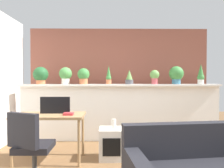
{
  "coord_description": "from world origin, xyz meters",
  "views": [
    {
      "loc": [
        -0.24,
        -2.71,
        1.32
      ],
      "look_at": [
        -0.19,
        1.27,
        1.22
      ],
      "focal_mm": 35.5,
      "sensor_mm": 36.0,
      "label": 1
    }
  ],
  "objects_px": {
    "potted_plant_4": "(129,78)",
    "potted_plant_6": "(176,74)",
    "potted_plant_2": "(83,75)",
    "potted_plant_3": "(109,76)",
    "desk": "(50,120)",
    "book_on_desk": "(69,114)",
    "side_cube_shelf": "(111,144)",
    "vase_on_shelf": "(114,124)",
    "potted_plant_7": "(201,75)",
    "tv_monitor": "(55,105)",
    "potted_plant_0": "(41,75)",
    "potted_plant_5": "(155,76)",
    "potted_plant_1": "(66,75)",
    "office_chair": "(31,153)"
  },
  "relations": [
    {
      "from": "potted_plant_5",
      "to": "side_cube_shelf",
      "type": "xyz_separation_m",
      "value": [
        -0.93,
        -1.07,
        -1.12
      ]
    },
    {
      "from": "potted_plant_0",
      "to": "potted_plant_7",
      "type": "distance_m",
      "value": 3.38
    },
    {
      "from": "potted_plant_0",
      "to": "potted_plant_5",
      "type": "distance_m",
      "value": 2.41
    },
    {
      "from": "potted_plant_0",
      "to": "book_on_desk",
      "type": "xyz_separation_m",
      "value": [
        0.8,
        -1.22,
        -0.63
      ]
    },
    {
      "from": "desk",
      "to": "book_on_desk",
      "type": "distance_m",
      "value": 0.34
    },
    {
      "from": "potted_plant_4",
      "to": "desk",
      "type": "bearing_deg",
      "value": -140.05
    },
    {
      "from": "tv_monitor",
      "to": "office_chair",
      "type": "relative_size",
      "value": 0.53
    },
    {
      "from": "potted_plant_3",
      "to": "potted_plant_6",
      "type": "bearing_deg",
      "value": 0.53
    },
    {
      "from": "potted_plant_2",
      "to": "potted_plant_3",
      "type": "bearing_deg",
      "value": 1.02
    },
    {
      "from": "potted_plant_0",
      "to": "potted_plant_5",
      "type": "height_order",
      "value": "potted_plant_0"
    },
    {
      "from": "potted_plant_2",
      "to": "potted_plant_4",
      "type": "height_order",
      "value": "potted_plant_2"
    },
    {
      "from": "potted_plant_5",
      "to": "book_on_desk",
      "type": "distance_m",
      "value": 2.11
    },
    {
      "from": "potted_plant_5",
      "to": "office_chair",
      "type": "distance_m",
      "value": 2.91
    },
    {
      "from": "potted_plant_0",
      "to": "potted_plant_7",
      "type": "xyz_separation_m",
      "value": [
        3.38,
        -0.01,
        0.0
      ]
    },
    {
      "from": "potted_plant_7",
      "to": "office_chair",
      "type": "distance_m",
      "value": 3.62
    },
    {
      "from": "potted_plant_3",
      "to": "potted_plant_6",
      "type": "distance_m",
      "value": 1.44
    },
    {
      "from": "potted_plant_1",
      "to": "potted_plant_3",
      "type": "xyz_separation_m",
      "value": [
        0.91,
        0.0,
        -0.03
      ]
    },
    {
      "from": "tv_monitor",
      "to": "book_on_desk",
      "type": "height_order",
      "value": "tv_monitor"
    },
    {
      "from": "desk",
      "to": "tv_monitor",
      "type": "xyz_separation_m",
      "value": [
        0.07,
        0.08,
        0.22
      ]
    },
    {
      "from": "desk",
      "to": "book_on_desk",
      "type": "height_order",
      "value": "book_on_desk"
    },
    {
      "from": "potted_plant_3",
      "to": "book_on_desk",
      "type": "bearing_deg",
      "value": -116.95
    },
    {
      "from": "potted_plant_1",
      "to": "tv_monitor",
      "type": "bearing_deg",
      "value": -88.0
    },
    {
      "from": "potted_plant_6",
      "to": "vase_on_shelf",
      "type": "bearing_deg",
      "value": -141.7
    },
    {
      "from": "potted_plant_0",
      "to": "potted_plant_2",
      "type": "height_order",
      "value": "potted_plant_0"
    },
    {
      "from": "potted_plant_4",
      "to": "potted_plant_7",
      "type": "distance_m",
      "value": 1.51
    },
    {
      "from": "potted_plant_6",
      "to": "potted_plant_7",
      "type": "height_order",
      "value": "potted_plant_7"
    },
    {
      "from": "potted_plant_6",
      "to": "potted_plant_3",
      "type": "bearing_deg",
      "value": -179.47
    },
    {
      "from": "potted_plant_5",
      "to": "desk",
      "type": "relative_size",
      "value": 0.27
    },
    {
      "from": "potted_plant_0",
      "to": "vase_on_shelf",
      "type": "relative_size",
      "value": 2.4
    },
    {
      "from": "potted_plant_4",
      "to": "office_chair",
      "type": "distance_m",
      "value": 2.57
    },
    {
      "from": "potted_plant_1",
      "to": "potted_plant_4",
      "type": "xyz_separation_m",
      "value": [
        1.35,
        0.0,
        -0.06
      ]
    },
    {
      "from": "book_on_desk",
      "to": "potted_plant_0",
      "type": "bearing_deg",
      "value": 123.45
    },
    {
      "from": "potted_plant_3",
      "to": "potted_plant_5",
      "type": "bearing_deg",
      "value": -0.08
    },
    {
      "from": "potted_plant_4",
      "to": "potted_plant_6",
      "type": "height_order",
      "value": "potted_plant_6"
    },
    {
      "from": "potted_plant_4",
      "to": "potted_plant_5",
      "type": "relative_size",
      "value": 1.0
    },
    {
      "from": "potted_plant_0",
      "to": "book_on_desk",
      "type": "distance_m",
      "value": 1.59
    },
    {
      "from": "potted_plant_3",
      "to": "side_cube_shelf",
      "type": "distance_m",
      "value": 1.56
    },
    {
      "from": "vase_on_shelf",
      "to": "book_on_desk",
      "type": "relative_size",
      "value": 1.01
    },
    {
      "from": "potted_plant_3",
      "to": "potted_plant_2",
      "type": "bearing_deg",
      "value": -178.98
    },
    {
      "from": "potted_plant_6",
      "to": "potted_plant_7",
      "type": "xyz_separation_m",
      "value": [
        0.51,
        -0.04,
        -0.01
      ]
    },
    {
      "from": "potted_plant_3",
      "to": "potted_plant_6",
      "type": "relative_size",
      "value": 1.03
    },
    {
      "from": "potted_plant_1",
      "to": "desk",
      "type": "bearing_deg",
      "value": -91.55
    },
    {
      "from": "potted_plant_7",
      "to": "office_chair",
      "type": "xyz_separation_m",
      "value": [
        -2.92,
        -1.89,
        -1.01
      ]
    },
    {
      "from": "side_cube_shelf",
      "to": "vase_on_shelf",
      "type": "bearing_deg",
      "value": 24.0
    },
    {
      "from": "potted_plant_1",
      "to": "office_chair",
      "type": "distance_m",
      "value": 2.17
    },
    {
      "from": "potted_plant_7",
      "to": "desk",
      "type": "relative_size",
      "value": 0.39
    },
    {
      "from": "vase_on_shelf",
      "to": "book_on_desk",
      "type": "height_order",
      "value": "book_on_desk"
    },
    {
      "from": "side_cube_shelf",
      "to": "potted_plant_1",
      "type": "bearing_deg",
      "value": 131.7
    },
    {
      "from": "potted_plant_0",
      "to": "potted_plant_2",
      "type": "bearing_deg",
      "value": 0.52
    },
    {
      "from": "potted_plant_1",
      "to": "potted_plant_7",
      "type": "bearing_deg",
      "value": -0.56
    }
  ]
}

